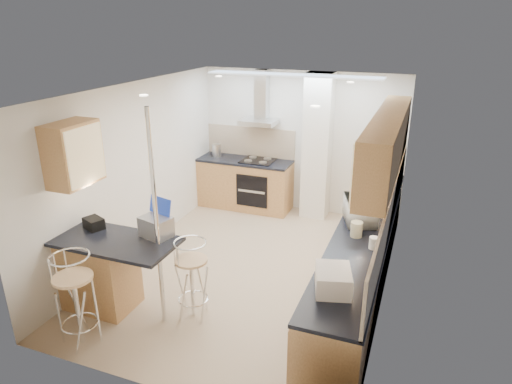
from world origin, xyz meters
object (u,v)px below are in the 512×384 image
at_px(bar_stool_near, 76,300).
at_px(bread_bin, 333,280).
at_px(laptop, 156,227).
at_px(microwave, 361,210).
at_px(bar_stool_end, 192,279).

bearing_deg(bar_stool_near, bread_bin, 9.40).
height_order(laptop, bread_bin, laptop).
distance_m(microwave, bread_bin, 1.66).
height_order(microwave, laptop, microwave).
relative_size(microwave, bread_bin, 1.35).
relative_size(laptop, bar_stool_end, 0.35).
distance_m(laptop, bar_stool_end, 0.73).
distance_m(bar_stool_end, bread_bin, 1.79).
distance_m(microwave, laptop, 2.50).
bearing_deg(bread_bin, laptop, 155.06).
bearing_deg(bar_stool_near, laptop, 61.05).
xyz_separation_m(microwave, laptop, (-2.13, -1.30, -0.01)).
relative_size(laptop, bread_bin, 0.85).
distance_m(bar_stool_near, bar_stool_end, 1.25).
height_order(microwave, bar_stool_end, microwave).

